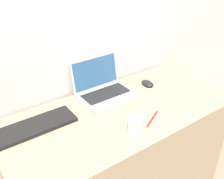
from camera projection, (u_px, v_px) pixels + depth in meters
wall_back at (81, 11)px, 1.48m from camera, size 7.00×0.04×2.50m
desk at (117, 161)px, 1.66m from camera, size 1.31×0.63×0.76m
laptop at (103, 88)px, 1.62m from camera, size 0.33×0.28×0.22m
drink_cup at (136, 125)px, 1.30m from camera, size 0.08×0.08×0.17m
computer_mouse at (147, 84)px, 1.72m from camera, size 0.07×0.10×0.04m
external_keyboard at (33, 127)px, 1.34m from camera, size 0.44×0.15×0.02m
pen at (152, 119)px, 1.41m from camera, size 0.14×0.08×0.01m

